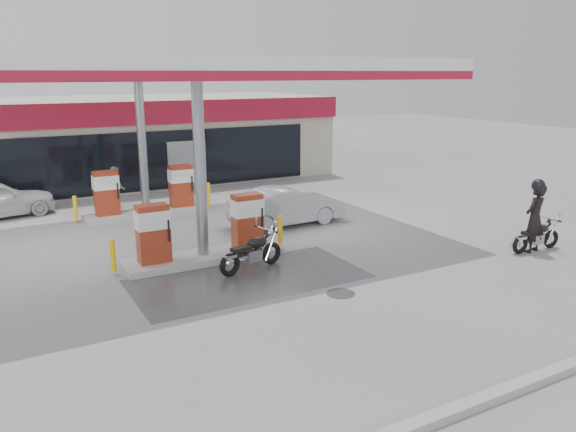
# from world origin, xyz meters

# --- Properties ---
(ground) EXTENTS (90.00, 90.00, 0.00)m
(ground) POSITION_xyz_m (0.00, 0.00, 0.00)
(ground) COLOR gray
(ground) RESTS_ON ground
(wet_patch) EXTENTS (6.00, 3.00, 0.00)m
(wet_patch) POSITION_xyz_m (0.50, 0.00, 0.00)
(wet_patch) COLOR #4C4C4F
(wet_patch) RESTS_ON ground
(drain_cover) EXTENTS (0.70, 0.70, 0.01)m
(drain_cover) POSITION_xyz_m (2.00, -2.00, 0.00)
(drain_cover) COLOR #38383A
(drain_cover) RESTS_ON ground
(kerb) EXTENTS (28.00, 0.25, 0.15)m
(kerb) POSITION_xyz_m (0.00, -7.00, 0.07)
(kerb) COLOR gray
(kerb) RESTS_ON ground
(store_building) EXTENTS (22.00, 8.22, 4.00)m
(store_building) POSITION_xyz_m (0.01, 15.94, 2.01)
(store_building) COLOR #B4AC97
(store_building) RESTS_ON ground
(canopy) EXTENTS (16.00, 10.02, 5.51)m
(canopy) POSITION_xyz_m (0.00, 5.00, 5.27)
(canopy) COLOR silver
(canopy) RESTS_ON ground
(pump_island_near) EXTENTS (5.14, 1.30, 1.78)m
(pump_island_near) POSITION_xyz_m (0.00, 2.00, 0.71)
(pump_island_near) COLOR #9E9E99
(pump_island_near) RESTS_ON ground
(pump_island_far) EXTENTS (5.14, 1.30, 1.78)m
(pump_island_far) POSITION_xyz_m (0.00, 8.00, 0.71)
(pump_island_far) COLOR #9E9E99
(pump_island_far) RESTS_ON ground
(main_motorcycle) EXTENTS (1.88, 0.72, 0.97)m
(main_motorcycle) POSITION_xyz_m (9.04, -2.04, 0.43)
(main_motorcycle) COLOR black
(main_motorcycle) RESTS_ON ground
(biker_main) EXTENTS (0.84, 0.65, 2.07)m
(biker_main) POSITION_xyz_m (8.85, -2.04, 1.03)
(biker_main) COLOR black
(biker_main) RESTS_ON ground
(parked_motorcycle) EXTENTS (2.06, 0.83, 1.07)m
(parked_motorcycle) POSITION_xyz_m (0.87, 0.59, 0.47)
(parked_motorcycle) COLOR black
(parked_motorcycle) RESTS_ON ground
(attendant) EXTENTS (0.76, 0.91, 1.68)m
(attendant) POSITION_xyz_m (-0.75, 9.46, 0.84)
(attendant) COLOR slate
(attendant) RESTS_ON ground
(hatchback_silver) EXTENTS (4.08, 1.49, 1.33)m
(hatchback_silver) POSITION_xyz_m (3.94, 4.20, 0.67)
(hatchback_silver) COLOR #A2A5AA
(hatchback_silver) RESTS_ON ground
(parked_car_right) EXTENTS (5.03, 3.73, 1.27)m
(parked_car_right) POSITION_xyz_m (4.50, 14.00, 0.64)
(parked_car_right) COLOR #AFB2B8
(parked_car_right) RESTS_ON ground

